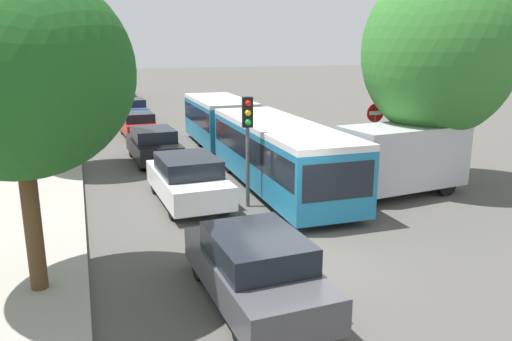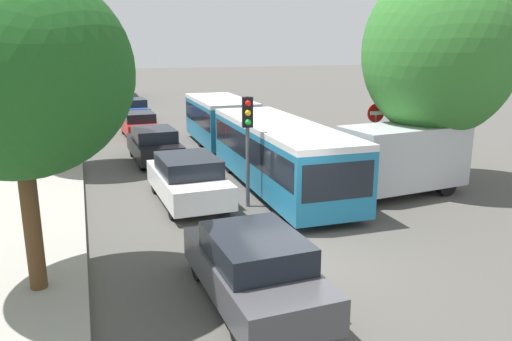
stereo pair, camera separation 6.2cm
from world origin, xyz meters
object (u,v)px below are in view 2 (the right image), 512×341
Objects in this scene: queued_car_graphite at (254,268)px; direction_sign_post at (411,110)px; city_bus_rear at (115,84)px; queued_car_red at (139,124)px; white_van at (397,158)px; traffic_light at (248,127)px; tree_left_near at (14,73)px; queued_car_blue at (134,109)px; no_entry_sign at (375,129)px; queued_car_white at (188,179)px; queued_car_black at (154,145)px; tree_left_mid at (54,53)px; articulated_bus at (250,135)px; tree_right_near at (440,52)px.

direction_sign_post reaches higher than queued_car_graphite.
city_bus_rear is 2.88× the size of queued_car_red.
white_van is 5.26m from traffic_light.
queued_car_graphite is 5.71m from tree_left_near.
queued_car_blue is 20.71m from direction_sign_post.
no_entry_sign is at bearing -22.03° from direction_sign_post.
no_entry_sign is (7.18, 0.68, 1.10)m from queued_car_white.
no_entry_sign is at bearing -150.06° from queued_car_red.
traffic_light is 0.94× the size of direction_sign_post.
tree_left_near is (-4.09, -4.96, 3.63)m from queued_car_white.
queued_car_white reaches higher than queued_car_blue.
queued_car_red is at bearing -1.46° from queued_car_white.
no_entry_sign reaches higher than white_van.
queued_car_black is 0.59× the size of tree_left_mid.
articulated_bus is 4.64× the size of traffic_light.
city_bus_rear is 39.68m from queued_car_graphite.
queued_car_white is 1.05× the size of queued_car_black.
direction_sign_post is (1.31, -0.28, 0.69)m from no_entry_sign.
city_bus_rear is 2.68× the size of queued_car_black.
queued_car_red is at bearing -156.53° from articulated_bus.
queued_car_black is at bearing -121.60° from articulated_bus.
queued_car_red is 13.85m from no_entry_sign.
no_entry_sign is (7.28, 7.41, 1.14)m from queued_car_graphite.
queued_car_black is 0.56× the size of tree_right_near.
tree_left_near is (-4.36, -24.28, 3.71)m from queued_car_blue.
tree_right_near is at bearing 40.98° from no_entry_sign.
queued_car_graphite is 19.11m from queued_car_red.
tree_left_mid is at bearing -114.93° from no_entry_sign.
direction_sign_post is 0.56× the size of tree_left_near.
city_bus_rear is at bearing 81.93° from tree_left_mid.
direction_sign_post reaches higher than city_bus_rear.
city_bus_rear is at bearing 104.12° from tree_right_near.
queued_car_graphite is 1.07× the size of queued_car_red.
articulated_bus is 2.08× the size of tree_right_near.
queued_car_white is 9.42m from tree_right_near.
queued_car_graphite is at bearing 177.12° from queued_car_white.
direction_sign_post is (8.63, -11.98, 1.88)m from queued_car_red.
articulated_bus is 3.71× the size of queued_car_black.
tree_left_near reaches higher than direction_sign_post.
queued_car_white is 1.24× the size of direction_sign_post.
direction_sign_post is (8.69, -5.74, 1.83)m from queued_car_black.
queued_car_graphite is 26.05m from queued_car_blue.
queued_car_graphite is 13.63m from tree_left_mid.
tree_right_near is (1.77, 0.54, 3.44)m from white_van.
city_bus_rear is (-3.34, 29.10, 0.06)m from articulated_bus.
queued_car_white is 8.69m from direction_sign_post.
tree_left_mid is (-11.01, 5.12, 2.72)m from no_entry_sign.
tree_left_mid is at bearing -103.96° from articulated_bus.
queued_car_blue is 21.73m from white_van.
queued_car_white is 7.30m from no_entry_sign.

